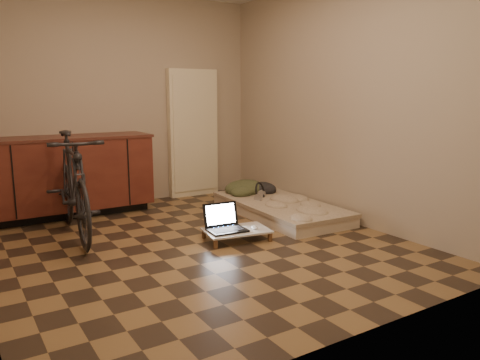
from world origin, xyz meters
TOP-DOWN VIEW (x-y plane):
  - room_shell at (0.00, 0.00)m, footprint 3.50×4.00m
  - cabinets at (-0.75, 1.70)m, footprint 1.84×0.62m
  - appliance_panel at (0.95, 1.94)m, footprint 0.70×0.10m
  - bicycle at (-0.89, 0.84)m, footprint 0.65×1.77m
  - futon at (1.30, 0.44)m, footprint 0.92×1.79m
  - clothing_pile at (1.32, 1.09)m, footprint 0.59×0.50m
  - headphones at (1.21, 0.72)m, footprint 0.35×0.35m
  - lap_desk at (0.38, -0.10)m, footprint 0.66×0.49m
  - laptop at (0.28, -0.04)m, footprint 0.38×0.35m
  - mouse at (0.54, -0.17)m, footprint 0.07×0.09m

SIDE VIEW (x-z plane):
  - futon at x=1.30m, z-range 0.00..0.15m
  - lap_desk at x=0.38m, z-range 0.04..0.14m
  - mouse at x=0.54m, z-range 0.10..0.13m
  - laptop at x=0.28m, z-range 0.03..0.27m
  - headphones at x=1.21m, z-range 0.15..0.33m
  - clothing_pile at x=1.32m, z-range 0.15..0.38m
  - cabinets at x=-0.75m, z-range 0.01..0.92m
  - bicycle at x=-0.89m, z-range 0.00..1.12m
  - appliance_panel at x=0.95m, z-range 0.00..1.70m
  - room_shell at x=0.00m, z-range 0.00..2.60m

